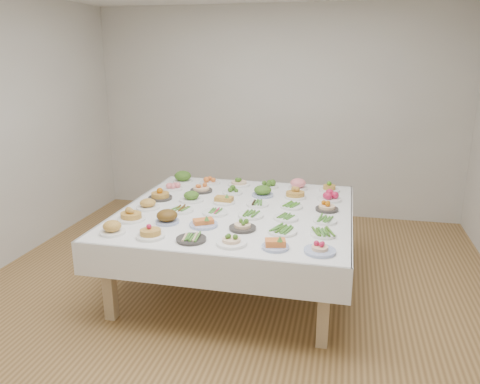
% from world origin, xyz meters
% --- Properties ---
extents(room_envelope, '(5.02, 5.02, 2.81)m').
position_xyz_m(room_envelope, '(0.00, 0.00, 1.83)').
color(room_envelope, '#9C7441').
rests_on(room_envelope, ground).
extents(display_table, '(2.14, 2.14, 0.75)m').
position_xyz_m(display_table, '(-0.02, 0.23, 0.68)').
color(display_table, white).
rests_on(display_table, ground).
extents(dish_0, '(0.21, 0.21, 0.11)m').
position_xyz_m(dish_0, '(-0.86, -0.60, 0.80)').
color(dish_0, white).
rests_on(dish_0, display_table).
extents(dish_1, '(0.24, 0.23, 0.14)m').
position_xyz_m(dish_1, '(-0.52, -0.61, 0.81)').
color(dish_1, white).
rests_on(dish_1, display_table).
extents(dish_2, '(0.23, 0.23, 0.05)m').
position_xyz_m(dish_2, '(-0.19, -0.61, 0.77)').
color(dish_2, '#2F2C2A').
rests_on(dish_2, display_table).
extents(dish_3, '(0.23, 0.23, 0.12)m').
position_xyz_m(dish_3, '(0.14, -0.61, 0.80)').
color(dish_3, white).
rests_on(dish_3, display_table).
extents(dish_4, '(0.20, 0.20, 0.10)m').
position_xyz_m(dish_4, '(0.48, -0.61, 0.79)').
color(dish_4, '#4C66B2').
rests_on(dish_4, display_table).
extents(dish_5, '(0.23, 0.23, 0.12)m').
position_xyz_m(dish_5, '(0.81, -0.61, 0.80)').
color(dish_5, '#4C66B2').
rests_on(dish_5, display_table).
extents(dish_6, '(0.26, 0.25, 0.16)m').
position_xyz_m(dish_6, '(-0.85, -0.27, 0.83)').
color(dish_6, white).
rests_on(dish_6, display_table).
extents(dish_7, '(0.21, 0.21, 0.13)m').
position_xyz_m(dish_7, '(-0.52, -0.27, 0.81)').
color(dish_7, '#4C66B2').
rests_on(dish_7, display_table).
extents(dish_8, '(0.24, 0.24, 0.11)m').
position_xyz_m(dish_8, '(-0.19, -0.27, 0.80)').
color(dish_8, '#4C66B2').
rests_on(dish_8, display_table).
extents(dish_9, '(0.22, 0.22, 0.11)m').
position_xyz_m(dish_9, '(0.15, -0.28, 0.80)').
color(dish_9, '#2F2C2A').
rests_on(dish_9, display_table).
extents(dish_10, '(0.25, 0.24, 0.06)m').
position_xyz_m(dish_10, '(0.49, -0.28, 0.78)').
color(dish_10, white).
rests_on(dish_10, display_table).
extents(dish_11, '(0.21, 0.20, 0.05)m').
position_xyz_m(dish_11, '(0.81, -0.26, 0.77)').
color(dish_11, white).
rests_on(dish_11, display_table).
extents(dish_12, '(0.22, 0.22, 0.12)m').
position_xyz_m(dish_12, '(-0.84, 0.07, 0.80)').
color(dish_12, white).
rests_on(dish_12, display_table).
extents(dish_13, '(0.23, 0.23, 0.05)m').
position_xyz_m(dish_13, '(-0.51, 0.06, 0.77)').
color(dish_13, white).
rests_on(dish_13, display_table).
extents(dish_14, '(0.23, 0.23, 0.05)m').
position_xyz_m(dish_14, '(-0.18, 0.06, 0.77)').
color(dish_14, white).
rests_on(dish_14, display_table).
extents(dish_15, '(0.23, 0.23, 0.06)m').
position_xyz_m(dish_15, '(0.15, 0.06, 0.77)').
color(dish_15, white).
rests_on(dish_15, display_table).
extents(dish_16, '(0.22, 0.22, 0.05)m').
position_xyz_m(dish_16, '(0.47, 0.06, 0.77)').
color(dish_16, white).
rests_on(dish_16, display_table).
extents(dish_17, '(0.21, 0.21, 0.05)m').
position_xyz_m(dish_17, '(0.81, 0.06, 0.77)').
color(dish_17, white).
rests_on(dish_17, display_table).
extents(dish_18, '(0.25, 0.24, 0.15)m').
position_xyz_m(dish_18, '(-0.85, 0.38, 0.82)').
color(dish_18, '#2F2C2A').
rests_on(dish_18, display_table).
extents(dish_19, '(0.24, 0.24, 0.13)m').
position_xyz_m(dish_19, '(-0.52, 0.39, 0.81)').
color(dish_19, white).
rests_on(dish_19, display_table).
extents(dish_20, '(0.21, 0.21, 0.10)m').
position_xyz_m(dish_20, '(-0.18, 0.39, 0.79)').
color(dish_20, white).
rests_on(dish_20, display_table).
extents(dish_21, '(0.21, 0.21, 0.05)m').
position_xyz_m(dish_21, '(0.15, 0.39, 0.77)').
color(dish_21, white).
rests_on(dish_21, display_table).
extents(dish_22, '(0.21, 0.21, 0.05)m').
position_xyz_m(dish_22, '(0.48, 0.40, 0.77)').
color(dish_22, white).
rests_on(dish_22, display_table).
extents(dish_23, '(0.22, 0.22, 0.12)m').
position_xyz_m(dish_23, '(0.81, 0.39, 0.81)').
color(dish_23, '#2F2C2A').
rests_on(dish_23, display_table).
extents(dish_24, '(0.20, 0.20, 0.09)m').
position_xyz_m(dish_24, '(-0.85, 0.73, 0.79)').
color(dish_24, white).
rests_on(dish_24, display_table).
extents(dish_25, '(0.24, 0.24, 0.13)m').
position_xyz_m(dish_25, '(-0.52, 0.73, 0.81)').
color(dish_25, '#2F2C2A').
rests_on(dish_25, display_table).
extents(dish_26, '(0.21, 0.21, 0.08)m').
position_xyz_m(dish_26, '(-0.18, 0.73, 0.78)').
color(dish_26, white).
rests_on(dish_26, display_table).
extents(dish_27, '(0.22, 0.22, 0.14)m').
position_xyz_m(dish_27, '(0.14, 0.72, 0.82)').
color(dish_27, '#4C66B2').
rests_on(dish_27, display_table).
extents(dish_28, '(0.23, 0.22, 0.13)m').
position_xyz_m(dish_28, '(0.48, 0.72, 0.81)').
color(dish_28, white).
rests_on(dish_28, display_table).
extents(dish_29, '(0.23, 0.23, 0.11)m').
position_xyz_m(dish_29, '(0.82, 0.72, 0.80)').
color(dish_29, white).
rests_on(dish_29, display_table).
extents(dish_30, '(0.21, 0.21, 0.13)m').
position_xyz_m(dish_30, '(-0.84, 1.05, 0.81)').
color(dish_30, white).
rests_on(dish_30, display_table).
extents(dish_31, '(0.22, 0.22, 0.11)m').
position_xyz_m(dish_31, '(-0.53, 1.07, 0.80)').
color(dish_31, white).
rests_on(dish_31, display_table).
extents(dish_32, '(0.24, 0.24, 0.14)m').
position_xyz_m(dish_32, '(-0.19, 1.06, 0.82)').
color(dish_32, white).
rests_on(dish_32, display_table).
extents(dish_33, '(0.22, 0.22, 0.10)m').
position_xyz_m(dish_33, '(0.15, 1.05, 0.80)').
color(dish_33, white).
rests_on(dish_33, display_table).
extents(dish_34, '(0.20, 0.20, 0.12)m').
position_xyz_m(dish_34, '(0.47, 1.06, 0.80)').
color(dish_34, white).
rests_on(dish_34, display_table).
extents(dish_35, '(0.22, 0.22, 0.11)m').
position_xyz_m(dish_35, '(0.81, 1.05, 0.80)').
color(dish_35, white).
rests_on(dish_35, display_table).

